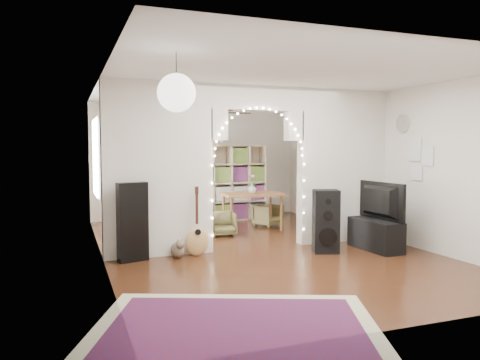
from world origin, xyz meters
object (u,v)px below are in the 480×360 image
object	(u,v)px
acoustic_guitar	(197,230)
media_console	(375,235)
bookcase	(229,183)
floor_speaker	(326,221)
dining_chair_right	(268,215)
dining_chair_left	(223,224)
dining_table	(252,196)

from	to	relation	value
acoustic_guitar	media_console	world-z (taller)	acoustic_guitar
acoustic_guitar	media_console	size ratio (longest dim) A/B	0.92
media_console	bookcase	bearing A→B (deg)	105.86
floor_speaker	media_console	world-z (taller)	floor_speaker
media_console	dining_chair_right	distance (m)	2.86
acoustic_guitar	media_console	bearing A→B (deg)	-0.29
media_console	dining_chair_left	world-z (taller)	media_console
bookcase	dining_chair_left	distance (m)	1.99
acoustic_guitar	dining_chair_right	distance (m)	3.08
bookcase	dining_chair_right	bearing A→B (deg)	-69.59
floor_speaker	dining_chair_left	bearing A→B (deg)	139.04
media_console	acoustic_guitar	bearing A→B (deg)	166.09
dining_table	dining_chair_left	xyz separation A→B (m)	(-0.78, -0.44, -0.45)
dining_table	dining_chair_right	distance (m)	0.72
acoustic_guitar	bookcase	size ratio (longest dim) A/B	0.53
dining_table	dining_chair_left	world-z (taller)	dining_table
acoustic_guitar	dining_table	distance (m)	2.55
dining_table	dining_chair_right	bearing A→B (deg)	33.46
floor_speaker	dining_table	xyz separation A→B (m)	(-0.32, 2.38, 0.18)
media_console	dining_chair_right	size ratio (longest dim) A/B	1.97
floor_speaker	media_console	distance (m)	0.91
dining_table	acoustic_guitar	bearing A→B (deg)	-126.82
acoustic_guitar	bookcase	world-z (taller)	bookcase
floor_speaker	bookcase	distance (m)	3.71
acoustic_guitar	dining_chair_left	world-z (taller)	acoustic_guitar
dining_chair_right	dining_chair_left	bearing A→B (deg)	-175.10
dining_chair_left	acoustic_guitar	bearing A→B (deg)	-112.63
dining_table	dining_chair_left	size ratio (longest dim) A/B	2.53
acoustic_guitar	bookcase	bearing A→B (deg)	74.36
acoustic_guitar	dining_table	size ratio (longest dim) A/B	0.73
bookcase	dining_table	size ratio (longest dim) A/B	1.39
dining_table	dining_chair_right	world-z (taller)	dining_table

